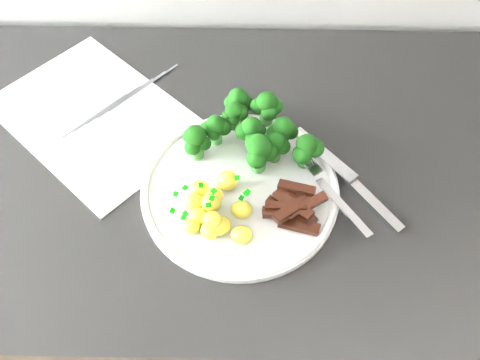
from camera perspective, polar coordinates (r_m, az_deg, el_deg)
counter at (r=1.15m, az=-5.67°, el=-11.25°), size 2.34×0.58×0.88m
recipe_paper at (r=0.85m, az=-15.52°, el=6.75°), size 0.38×0.37×0.00m
plate at (r=0.73m, az=-0.00°, el=-1.00°), size 0.28×0.28×0.02m
broccoli at (r=0.74m, az=1.60°, el=5.44°), size 0.20×0.14×0.07m
potatoes at (r=0.69m, az=-2.83°, el=-3.37°), size 0.11×0.11×0.04m
beef_strips at (r=0.70m, az=5.84°, el=-3.10°), size 0.09×0.08×0.02m
fork at (r=0.72m, az=10.11°, el=-1.44°), size 0.10×0.15×0.02m
knife at (r=0.74m, az=12.88°, el=-1.03°), size 0.15×0.18×0.02m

